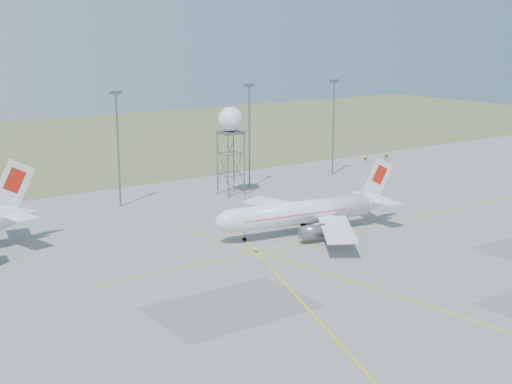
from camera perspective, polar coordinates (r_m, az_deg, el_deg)
ground at (r=84.12m, az=15.54°, el=-9.01°), size 400.00×400.00×0.00m
grass_strip at (r=200.53m, az=-17.10°, el=3.46°), size 400.00×120.00×0.03m
mast_b at (r=126.84m, az=-11.00°, el=4.17°), size 2.20×0.50×20.50m
mast_c at (r=140.59m, az=-0.54°, el=5.23°), size 2.20×0.50×20.50m
mast_d at (r=154.13m, az=6.22°, el=5.82°), size 2.20×0.50×20.50m
taxi_sign_near at (r=170.64m, az=8.72°, el=2.62°), size 1.60×0.17×1.20m
taxi_sign_far at (r=175.52m, az=10.37°, el=2.84°), size 1.60×0.17×1.20m
airliner_main at (r=109.88m, az=3.90°, el=-1.63°), size 31.33×30.15×10.68m
radar_tower at (r=134.23m, az=-2.04°, el=3.71°), size 4.63×4.63×16.76m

